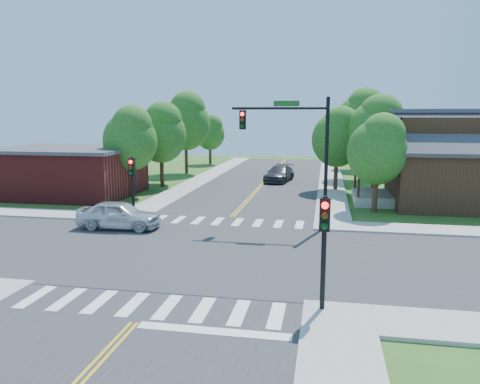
% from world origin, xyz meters
% --- Properties ---
extents(ground, '(100.00, 100.00, 0.00)m').
position_xyz_m(ground, '(0.00, 0.00, 0.00)').
color(ground, '#2F4D18').
rests_on(ground, ground).
extents(road_ns, '(10.00, 90.00, 0.04)m').
position_xyz_m(road_ns, '(0.00, 0.00, 0.02)').
color(road_ns, '#2D2D30').
rests_on(road_ns, ground).
extents(road_ew, '(90.00, 10.00, 0.04)m').
position_xyz_m(road_ew, '(0.00, 0.00, 0.03)').
color(road_ew, '#2D2D30').
rests_on(road_ew, ground).
extents(intersection_patch, '(10.20, 10.20, 0.06)m').
position_xyz_m(intersection_patch, '(0.00, 0.00, 0.00)').
color(intersection_patch, '#2D2D30').
rests_on(intersection_patch, ground).
extents(sidewalk_ne, '(40.00, 40.00, 0.14)m').
position_xyz_m(sidewalk_ne, '(15.82, 15.82, 0.07)').
color(sidewalk_ne, '#9E9B93').
rests_on(sidewalk_ne, ground).
extents(sidewalk_nw, '(40.00, 40.00, 0.14)m').
position_xyz_m(sidewalk_nw, '(-15.82, 15.82, 0.07)').
color(sidewalk_nw, '#9E9B93').
rests_on(sidewalk_nw, ground).
extents(crosswalk_north, '(8.85, 2.00, 0.01)m').
position_xyz_m(crosswalk_north, '(0.00, 6.20, 0.05)').
color(crosswalk_north, white).
rests_on(crosswalk_north, ground).
extents(crosswalk_south, '(8.85, 2.00, 0.01)m').
position_xyz_m(crosswalk_south, '(0.00, -6.20, 0.05)').
color(crosswalk_south, white).
rests_on(crosswalk_south, ground).
extents(centerline, '(0.30, 90.00, 0.01)m').
position_xyz_m(centerline, '(0.00, 0.00, 0.05)').
color(centerline, gold).
rests_on(centerline, ground).
extents(stop_bar, '(4.60, 0.45, 0.09)m').
position_xyz_m(stop_bar, '(2.50, -7.60, 0.00)').
color(stop_bar, white).
rests_on(stop_bar, ground).
extents(signal_mast_ne, '(5.30, 0.42, 7.20)m').
position_xyz_m(signal_mast_ne, '(3.91, 5.59, 4.85)').
color(signal_mast_ne, black).
rests_on(signal_mast_ne, ground).
extents(signal_pole_se, '(0.34, 0.42, 3.80)m').
position_xyz_m(signal_pole_se, '(5.60, -5.62, 2.66)').
color(signal_pole_se, black).
rests_on(signal_pole_se, ground).
extents(signal_pole_nw, '(0.34, 0.42, 3.80)m').
position_xyz_m(signal_pole_nw, '(-5.60, 5.58, 2.66)').
color(signal_pole_nw, black).
rests_on(signal_pole_nw, ground).
extents(house_ne, '(13.05, 8.80, 7.11)m').
position_xyz_m(house_ne, '(15.11, 14.23, 3.33)').
color(house_ne, '#322311').
rests_on(house_ne, ground).
extents(building_nw, '(10.40, 8.40, 3.73)m').
position_xyz_m(building_nw, '(-14.20, 13.20, 1.88)').
color(building_nw, maroon).
rests_on(building_nw, ground).
extents(tree_e_a, '(3.76, 3.57, 6.39)m').
position_xyz_m(tree_e_a, '(8.83, 10.68, 4.19)').
color(tree_e_a, '#382314').
rests_on(tree_e_a, ground).
extents(tree_e_b, '(4.62, 4.39, 7.85)m').
position_xyz_m(tree_e_b, '(9.42, 17.92, 5.14)').
color(tree_e_b, '#382314').
rests_on(tree_e_b, ground).
extents(tree_e_c, '(5.15, 4.89, 8.75)m').
position_xyz_m(tree_e_c, '(8.90, 25.95, 5.73)').
color(tree_e_c, '#382314').
rests_on(tree_e_c, ground).
extents(tree_e_d, '(4.60, 4.37, 7.82)m').
position_xyz_m(tree_e_d, '(9.40, 34.83, 5.12)').
color(tree_e_d, '#382314').
rests_on(tree_e_d, ground).
extents(tree_w_a, '(4.10, 3.90, 6.97)m').
position_xyz_m(tree_w_a, '(-9.03, 13.43, 4.57)').
color(tree_w_a, '#382314').
rests_on(tree_w_a, ground).
extents(tree_w_b, '(4.04, 3.83, 6.86)m').
position_xyz_m(tree_w_b, '(-9.04, 20.23, 4.49)').
color(tree_w_b, '#382314').
rests_on(tree_w_b, ground).
extents(tree_w_c, '(5.11, 4.85, 8.68)m').
position_xyz_m(tree_w_c, '(-8.99, 27.70, 5.69)').
color(tree_w_c, '#382314').
rests_on(tree_w_c, ground).
extents(tree_w_d, '(3.68, 3.49, 6.25)m').
position_xyz_m(tree_w_d, '(-8.78, 37.31, 4.09)').
color(tree_w_d, '#382314').
rests_on(tree_w_d, ground).
extents(tree_house, '(4.09, 3.88, 6.95)m').
position_xyz_m(tree_house, '(6.49, 18.94, 4.55)').
color(tree_house, '#382314').
rests_on(tree_house, ground).
extents(tree_bldg, '(4.34, 4.12, 7.37)m').
position_xyz_m(tree_bldg, '(-8.39, 18.48, 4.83)').
color(tree_bldg, '#382314').
rests_on(tree_bldg, ground).
extents(car_silver, '(2.03, 4.65, 1.56)m').
position_xyz_m(car_silver, '(-5.54, 3.50, 0.78)').
color(car_silver, silver).
rests_on(car_silver, ground).
extents(car_dgrey, '(3.49, 5.64, 1.47)m').
position_xyz_m(car_dgrey, '(1.31, 23.30, 0.73)').
color(car_dgrey, '#323437').
rests_on(car_dgrey, ground).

